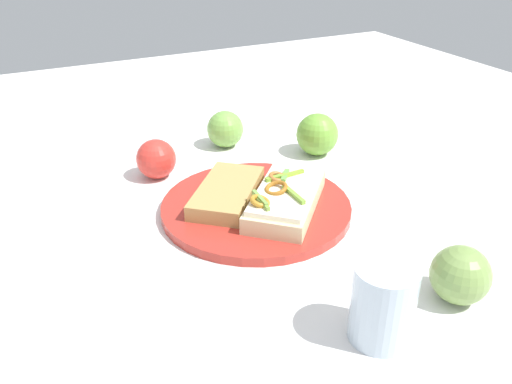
# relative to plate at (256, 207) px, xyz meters

# --- Properties ---
(ground_plane) EXTENTS (2.00, 2.00, 0.00)m
(ground_plane) POSITION_rel_plate_xyz_m (0.00, 0.00, -0.01)
(ground_plane) COLOR white
(ground_plane) RESTS_ON ground
(plate) EXTENTS (0.30, 0.30, 0.01)m
(plate) POSITION_rel_plate_xyz_m (0.00, 0.00, 0.00)
(plate) COLOR #B33027
(plate) RESTS_ON ground_plane
(sandwich) EXTENTS (0.19, 0.20, 0.05)m
(sandwich) POSITION_rel_plate_xyz_m (-0.03, 0.03, 0.03)
(sandwich) COLOR beige
(sandwich) RESTS_ON plate
(bread_slice_side) EXTENTS (0.17, 0.18, 0.02)m
(bread_slice_side) POSITION_rel_plate_xyz_m (0.03, -0.03, 0.02)
(bread_slice_side) COLOR tan
(bread_slice_side) RESTS_ON plate
(apple_0) EXTENTS (0.10, 0.10, 0.07)m
(apple_0) POSITION_rel_plate_xyz_m (0.10, -0.19, 0.03)
(apple_0) COLOR red
(apple_0) RESTS_ON ground_plane
(apple_1) EXTENTS (0.10, 0.10, 0.07)m
(apple_1) POSITION_rel_plate_xyz_m (-0.12, 0.30, 0.03)
(apple_1) COLOR #7A9C4E
(apple_1) RESTS_ON ground_plane
(apple_2) EXTENTS (0.11, 0.11, 0.08)m
(apple_2) POSITION_rel_plate_xyz_m (-0.20, -0.15, 0.03)
(apple_2) COLOR #6FAD39
(apple_2) RESTS_ON ground_plane
(apple_3) EXTENTS (0.08, 0.08, 0.07)m
(apple_3) POSITION_rel_plate_xyz_m (-0.06, -0.26, 0.03)
(apple_3) COLOR #78B14B
(apple_3) RESTS_ON ground_plane
(drinking_glass) EXTENTS (0.07, 0.07, 0.09)m
(drinking_glass) POSITION_rel_plate_xyz_m (0.00, 0.31, 0.04)
(drinking_glass) COLOR silver
(drinking_glass) RESTS_ON ground_plane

